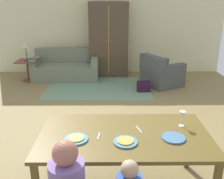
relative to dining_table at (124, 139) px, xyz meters
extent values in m
cube|color=olive|center=(-0.21, 1.92, -0.70)|extent=(6.86, 6.69, 0.02)
cube|color=beige|center=(-0.21, 5.32, 0.66)|extent=(6.86, 0.10, 2.70)
cube|color=brown|center=(0.00, 0.00, 0.05)|extent=(1.86, 1.02, 0.04)
cube|color=brown|center=(-0.87, 0.45, -0.33)|extent=(0.06, 0.06, 0.72)
cube|color=brown|center=(0.87, 0.45, -0.33)|extent=(0.06, 0.06, 0.72)
cylinder|color=teal|center=(-0.51, -0.12, 0.07)|extent=(0.25, 0.25, 0.02)
cylinder|color=gold|center=(-0.51, -0.12, 0.09)|extent=(0.17, 0.17, 0.01)
cylinder|color=teal|center=(0.00, -0.18, 0.07)|extent=(0.25, 0.25, 0.02)
cylinder|color=gold|center=(0.00, -0.18, 0.09)|extent=(0.17, 0.17, 0.01)
cylinder|color=teal|center=(0.51, -0.10, 0.07)|extent=(0.25, 0.25, 0.02)
cylinder|color=silver|center=(0.67, 0.18, 0.07)|extent=(0.06, 0.06, 0.01)
cylinder|color=silver|center=(0.67, 0.18, 0.12)|extent=(0.01, 0.01, 0.09)
cone|color=silver|center=(0.67, 0.18, 0.21)|extent=(0.07, 0.07, 0.09)
cube|color=silver|center=(-0.28, -0.05, 0.07)|extent=(0.03, 0.15, 0.01)
cube|color=silver|center=(0.17, 0.10, 0.07)|extent=(0.06, 0.17, 0.01)
sphere|color=#AA6652|center=(-0.51, -0.73, 0.31)|extent=(0.21, 0.21, 0.21)
sphere|color=tan|center=(0.00, -0.73, 0.15)|extent=(0.15, 0.15, 0.15)
cube|color=gray|center=(-0.46, 3.74, -0.69)|extent=(2.60, 1.80, 0.01)
cube|color=#6C755A|center=(-1.41, 4.54, -0.48)|extent=(1.84, 0.84, 0.42)
cube|color=#6C755A|center=(-1.41, 4.88, -0.07)|extent=(1.84, 0.20, 0.40)
cube|color=#6C755A|center=(-2.24, 4.54, -0.17)|extent=(0.18, 0.84, 0.20)
cube|color=#6C755A|center=(-0.58, 4.54, -0.17)|extent=(0.18, 0.84, 0.20)
cube|color=#484B47|center=(1.22, 3.94, -0.48)|extent=(1.15, 1.15, 0.42)
cube|color=#484B47|center=(0.92, 3.78, -0.07)|extent=(0.58, 0.84, 0.40)
cube|color=#484B47|center=(1.38, 3.65, -0.17)|extent=(0.82, 0.56, 0.20)
cube|color=#484B47|center=(1.06, 4.24, -0.17)|extent=(0.82, 0.56, 0.20)
cube|color=#4B3B28|center=(-0.19, 4.93, 0.36)|extent=(1.10, 0.56, 2.10)
cube|color=gold|center=(-0.19, 4.65, 0.36)|extent=(0.02, 0.01, 1.89)
sphere|color=gold|center=(-0.25, 4.64, 0.36)|extent=(0.04, 0.04, 0.04)
sphere|color=gold|center=(-0.13, 4.64, 0.36)|extent=(0.04, 0.04, 0.04)
cube|color=brown|center=(-2.42, 4.34, -0.13)|extent=(0.56, 0.56, 0.03)
cylinder|color=brown|center=(-2.42, 4.34, -0.42)|extent=(0.08, 0.08, 0.55)
cylinder|color=brown|center=(-2.42, 4.34, -0.68)|extent=(0.36, 0.36, 0.03)
cylinder|color=brown|center=(-2.42, 4.34, -0.10)|extent=(0.16, 0.16, 0.02)
cylinder|color=brown|center=(-2.42, 4.34, 0.08)|extent=(0.02, 0.02, 0.34)
cone|color=#D1B68E|center=(-2.42, 4.34, 0.34)|extent=(0.26, 0.26, 0.18)
cube|color=#99342A|center=(-2.26, 4.39, -0.10)|extent=(0.22, 0.16, 0.03)
cube|color=#335677|center=(-2.26, 4.33, -0.07)|extent=(0.22, 0.16, 0.03)
cube|color=#291129|center=(0.67, 3.44, -0.56)|extent=(0.32, 0.16, 0.26)
camera|label=1|loc=(-0.16, -2.45, 1.45)|focal=40.65mm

